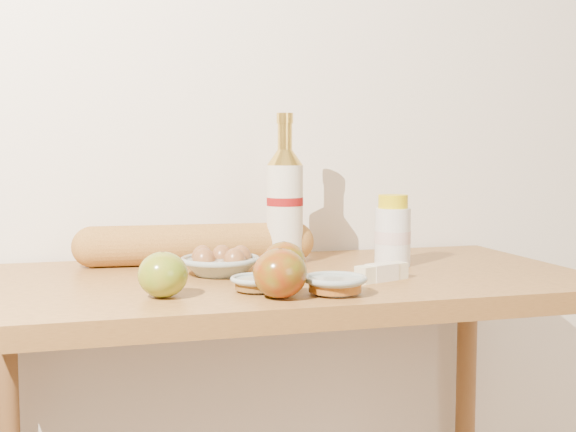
# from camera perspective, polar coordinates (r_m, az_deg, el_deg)

# --- Properties ---
(back_wall) EXTENTS (3.50, 0.02, 2.60)m
(back_wall) POSITION_cam_1_polar(r_m,az_deg,el_deg) (1.74, -3.20, 10.28)
(back_wall) COLOR white
(back_wall) RESTS_ON ground
(table) EXTENTS (1.20, 0.60, 0.90)m
(table) POSITION_cam_1_polar(r_m,az_deg,el_deg) (1.46, -0.32, -9.46)
(table) COLOR #A97336
(table) RESTS_ON ground
(bourbon_bottle) EXTENTS (0.10, 0.10, 0.33)m
(bourbon_bottle) POSITION_cam_1_polar(r_m,az_deg,el_deg) (1.57, -0.25, 1.08)
(bourbon_bottle) COLOR beige
(bourbon_bottle) RESTS_ON table
(cream_bottle) EXTENTS (0.09, 0.09, 0.15)m
(cream_bottle) POSITION_cam_1_polar(r_m,az_deg,el_deg) (1.55, 8.27, -1.33)
(cream_bottle) COLOR silver
(cream_bottle) RESTS_ON table
(egg_bowl) EXTENTS (0.20, 0.20, 0.06)m
(egg_bowl) POSITION_cam_1_polar(r_m,az_deg,el_deg) (1.44, -5.36, -3.74)
(egg_bowl) COLOR gray
(egg_bowl) RESTS_ON table
(baguette) EXTENTS (0.53, 0.12, 0.09)m
(baguette) POSITION_cam_1_polar(r_m,az_deg,el_deg) (1.58, -7.26, -2.22)
(baguette) COLOR #BA8139
(baguette) RESTS_ON table
(apple_yellowgreen) EXTENTS (0.11, 0.11, 0.08)m
(apple_yellowgreen) POSITION_cam_1_polar(r_m,az_deg,el_deg) (1.23, -9.85, -4.59)
(apple_yellowgreen) COLOR olive
(apple_yellowgreen) RESTS_ON table
(apple_redgreen_front) EXTENTS (0.10, 0.10, 0.08)m
(apple_redgreen_front) POSITION_cam_1_polar(r_m,az_deg,el_deg) (1.20, -0.63, -4.56)
(apple_redgreen_front) COLOR #910807
(apple_redgreen_front) RESTS_ON table
(apple_redgreen_right) EXTENTS (0.10, 0.10, 0.08)m
(apple_redgreen_right) POSITION_cam_1_polar(r_m,az_deg,el_deg) (1.36, -0.33, -3.61)
(apple_redgreen_right) COLOR #960F08
(apple_redgreen_right) RESTS_ON table
(sugar_bowl) EXTENTS (0.11, 0.11, 0.03)m
(sugar_bowl) POSITION_cam_1_polar(r_m,az_deg,el_deg) (1.27, -2.47, -5.34)
(sugar_bowl) COLOR #96A49F
(sugar_bowl) RESTS_ON table
(syrup_bowl) EXTENTS (0.14, 0.14, 0.03)m
(syrup_bowl) POSITION_cam_1_polar(r_m,az_deg,el_deg) (1.24, 3.73, -5.42)
(syrup_bowl) COLOR #8D9A94
(syrup_bowl) RESTS_ON table
(butter_stick) EXTENTS (0.12, 0.07, 0.03)m
(butter_stick) POSITION_cam_1_polar(r_m,az_deg,el_deg) (1.38, 7.42, -4.44)
(butter_stick) COLOR beige
(butter_stick) RESTS_ON table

